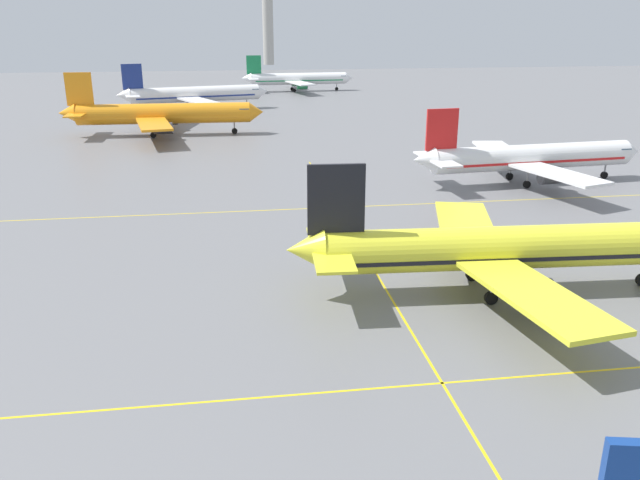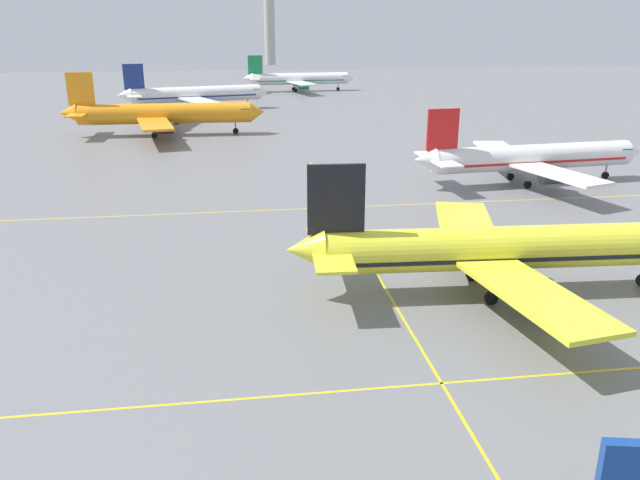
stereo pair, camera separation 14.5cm
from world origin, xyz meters
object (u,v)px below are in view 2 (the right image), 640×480
Objects in this scene: airliner_far_left_stand at (163,114)px; airliner_second_row at (501,249)px; airliner_far_right_stand at (195,94)px; airliner_third_row at (530,158)px; airliner_distant_taxiway at (299,79)px; control_tower at (269,14)px.

airliner_second_row is at bearing -67.01° from airliner_far_left_stand.
airliner_third_row is at bearing -58.85° from airliner_far_right_stand.
airliner_far_left_stand reaches higher than airliner_far_right_stand.
airliner_second_row is 40.81m from airliner_third_row.
airliner_second_row is at bearing -90.08° from airliner_distant_taxiway.
airliner_second_row is at bearing -75.57° from airliner_far_right_stand.
airliner_far_left_stand is at bearing -97.88° from airliner_far_right_stand.
airliner_distant_taxiway is 121.96m from control_tower.
airliner_third_row is 72.73m from airliner_far_left_stand.
airliner_distant_taxiway is (35.63, 76.14, -0.44)m from airliner_far_left_stand.
airliner_far_right_stand is at bearing 104.43° from airliner_second_row.
airliner_far_right_stand is 1.06× the size of airliner_distant_taxiway.
control_tower is at bearing 90.41° from airliner_distant_taxiway.
airliner_second_row is 159.64m from airliner_distant_taxiway.
control_tower reaches higher than airliner_second_row.
airliner_third_row is at bearing 61.43° from airliner_second_row.
airliner_far_right_stand is 0.93× the size of control_tower.
control_tower reaches higher than airliner_third_row.
airliner_second_row is 90.70m from airliner_far_left_stand.
airliner_third_row is 245.78m from control_tower.
airliner_third_row is 0.89× the size of airliner_far_left_stand.
airliner_far_left_stand is (-35.42, 83.49, 0.31)m from airliner_second_row.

